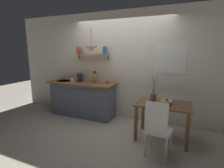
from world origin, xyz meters
TOP-DOWN VIEW (x-y plane):
  - ground_plane at (0.00, 0.00)m, footprint 14.00×14.00m
  - back_wall at (0.20, 0.65)m, footprint 6.80×0.11m
  - kitchen_counter at (-1.00, 0.32)m, footprint 1.83×0.63m
  - wall_shelf at (-0.78, 0.49)m, footprint 0.97×0.20m
  - dining_table at (1.16, -0.14)m, footprint 1.02×0.67m
  - dining_chair_near at (1.17, -0.81)m, footprint 0.45×0.43m
  - fruit_bowl at (1.22, -0.18)m, footprint 0.20×0.20m
  - twig_vase at (0.97, -0.17)m, footprint 0.11×0.11m
  - electric_kettle at (-1.06, 0.33)m, footprint 0.25×0.16m
  - knife_block at (-0.62, 0.35)m, footprint 0.10×0.17m
  - coffee_mug_by_sink at (-1.22, 0.20)m, footprint 0.12×0.08m
  - coffee_mug_spare at (-0.27, 0.36)m, footprint 0.13×0.09m
  - pendant_lamp at (-0.60, 0.16)m, footprint 0.29×0.29m

SIDE VIEW (x-z plane):
  - ground_plane at x=0.00m, z-range 0.00..0.00m
  - kitchen_counter at x=-1.00m, z-range 0.01..0.93m
  - dining_chair_near at x=1.17m, z-range 0.04..1.01m
  - dining_table at x=1.16m, z-range 0.25..0.98m
  - fruit_bowl at x=1.22m, z-range 0.72..0.85m
  - twig_vase at x=0.97m, z-range 0.56..1.10m
  - coffee_mug_spare at x=-0.27m, z-range 0.92..1.01m
  - coffee_mug_by_sink at x=-1.22m, z-range 0.92..1.02m
  - electric_kettle at x=-1.06m, z-range 0.91..1.16m
  - knife_block at x=-0.62m, z-range 0.89..1.20m
  - back_wall at x=0.20m, z-range 0.00..2.70m
  - wall_shelf at x=-0.78m, z-range 1.51..1.86m
  - pendant_lamp at x=-0.60m, z-range 1.49..2.06m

